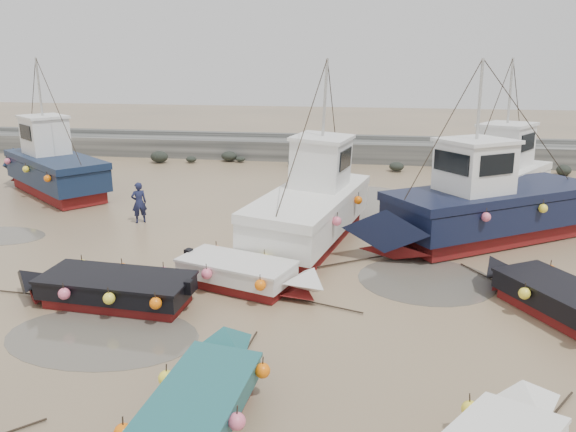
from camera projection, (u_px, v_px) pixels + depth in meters
name	position (u px, v px, depth m)	size (l,w,h in m)	color
ground	(212.00, 308.00, 14.59)	(120.00, 120.00, 0.00)	#9F825D
seawall	(314.00, 150.00, 35.27)	(60.00, 4.92, 1.50)	slate
puddle_a	(102.00, 336.00, 13.14)	(4.63, 4.63, 0.01)	#595348
puddle_b	(426.00, 280.00, 16.44)	(3.97, 3.97, 0.01)	#595348
puddle_d	(357.00, 204.00, 24.80)	(6.79, 6.79, 0.01)	#595348
dinghy_2	(206.00, 391.00, 10.03)	(2.04, 5.29, 1.43)	maroon
dinghy_4	(104.00, 285.00, 14.72)	(6.35, 2.27, 1.43)	maroon
dinghy_5	(248.00, 271.00, 15.58)	(5.37, 2.74, 1.43)	maroon
dinghy_6	(555.00, 293.00, 14.20)	(3.68, 5.39, 1.43)	maroon
cabin_boat_0	(51.00, 165.00, 26.55)	(8.57, 7.19, 6.22)	maroon
cabin_boat_1	(314.00, 202.00, 19.85)	(4.11, 10.42, 6.22)	maroon
cabin_boat_2	(481.00, 206.00, 19.51)	(10.01, 7.47, 6.22)	maroon
cabin_boat_3	(502.00, 178.00, 23.56)	(6.00, 8.34, 6.22)	maroon
person	(141.00, 223.00, 22.10)	(0.59, 0.39, 1.62)	#181C3C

